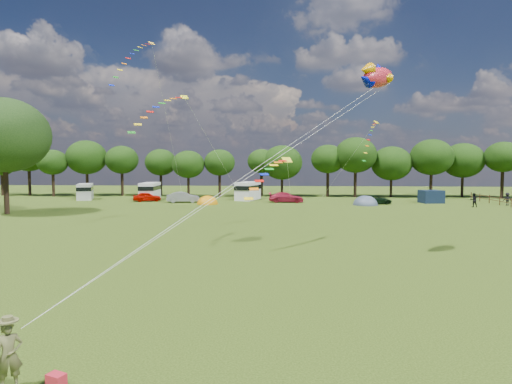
# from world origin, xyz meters

# --- Properties ---
(ground_plane) EXTENTS (180.00, 180.00, 0.00)m
(ground_plane) POSITION_xyz_m (0.00, 0.00, 0.00)
(ground_plane) COLOR black
(ground_plane) RESTS_ON ground
(tree_line) EXTENTS (102.98, 10.98, 10.27)m
(tree_line) POSITION_xyz_m (5.30, 54.99, 6.35)
(tree_line) COLOR black
(tree_line) RESTS_ON ground
(big_tree) EXTENTS (10.00, 10.00, 13.28)m
(big_tree) POSITION_xyz_m (-30.00, 28.00, 9.02)
(big_tree) COLOR black
(big_tree) RESTS_ON ground
(car_a) EXTENTS (4.60, 3.09, 1.43)m
(car_a) POSITION_xyz_m (-18.92, 44.80, 0.71)
(car_a) COLOR #AF0B00
(car_a) RESTS_ON ground
(car_b) EXTENTS (4.74, 2.58, 1.58)m
(car_b) POSITION_xyz_m (-12.97, 43.25, 0.79)
(car_b) COLOR gray
(car_b) RESTS_ON ground
(car_c) EXTENTS (5.01, 2.15, 1.50)m
(car_c) POSITION_xyz_m (2.31, 44.44, 0.75)
(car_c) COLOR #AF1F37
(car_c) RESTS_ON ground
(car_d) EXTENTS (4.51, 2.07, 1.23)m
(car_d) POSITION_xyz_m (15.15, 42.69, 0.61)
(car_d) COLOR black
(car_d) RESTS_ON ground
(campervan_a) EXTENTS (3.86, 5.60, 2.53)m
(campervan_a) POSITION_xyz_m (-29.97, 47.64, 1.36)
(campervan_a) COLOR #B9B9BB
(campervan_a) RESTS_ON ground
(campervan_b) EXTENTS (2.75, 5.73, 2.74)m
(campervan_b) POSITION_xyz_m (-19.37, 47.72, 1.47)
(campervan_b) COLOR silver
(campervan_b) RESTS_ON ground
(campervan_c) EXTENTS (3.97, 6.26, 2.85)m
(campervan_c) POSITION_xyz_m (-3.72, 48.59, 1.53)
(campervan_c) COLOR white
(campervan_c) RESTS_ON ground
(tent_orange) EXTENTS (3.10, 3.39, 2.42)m
(tent_orange) POSITION_xyz_m (-8.94, 41.07, 0.02)
(tent_orange) COLOR orange
(tent_orange) RESTS_ON ground
(tent_greyblue) EXTENTS (3.53, 3.86, 2.62)m
(tent_greyblue) POSITION_xyz_m (13.34, 41.08, 0.02)
(tent_greyblue) COLOR #445062
(tent_greyblue) RESTS_ON ground
(awning_navy) EXTENTS (3.35, 2.89, 1.87)m
(awning_navy) POSITION_xyz_m (23.58, 44.75, 0.94)
(awning_navy) COLOR #101E35
(awning_navy) RESTS_ON ground
(kite_flyer) EXTENTS (0.78, 0.72, 1.78)m
(kite_flyer) POSITION_xyz_m (-5.37, -8.91, 0.89)
(kite_flyer) COLOR brown
(kite_flyer) RESTS_ON ground
(kite_bag) EXTENTS (0.55, 0.46, 0.33)m
(kite_bag) POSITION_xyz_m (-4.24, -8.70, 0.17)
(kite_bag) COLOR red
(kite_bag) RESTS_ON ground
(fish_kite) EXTENTS (3.06, 3.15, 1.86)m
(fish_kite) POSITION_xyz_m (7.29, 7.46, 11.06)
(fish_kite) COLOR red
(fish_kite) RESTS_ON ground
(streamer_kite_a) EXTENTS (3.37, 5.64, 5.78)m
(streamer_kite_a) POSITION_xyz_m (-14.09, 26.62, 17.39)
(streamer_kite_a) COLOR yellow
(streamer_kite_a) RESTS_ON ground
(streamer_kite_b) EXTENTS (4.41, 4.69, 3.84)m
(streamer_kite_b) POSITION_xyz_m (-8.98, 18.92, 10.90)
(streamer_kite_b) COLOR yellow
(streamer_kite_b) RESTS_ON ground
(streamer_kite_c) EXTENTS (3.27, 4.93, 2.84)m
(streamer_kite_c) POSITION_xyz_m (0.99, 10.83, 5.34)
(streamer_kite_c) COLOR yellow
(streamer_kite_c) RESTS_ON ground
(walker_a) EXTENTS (0.93, 0.58, 1.88)m
(walker_a) POSITION_xyz_m (27.17, 39.05, 0.94)
(walker_a) COLOR black
(walker_a) RESTS_ON ground
(walker_b) EXTENTS (1.16, 0.55, 1.78)m
(walker_b) POSITION_xyz_m (32.77, 41.54, 0.89)
(walker_b) COLOR black
(walker_b) RESTS_ON ground
(streamer_kite_d) EXTENTS (2.58, 5.01, 4.25)m
(streamer_kite_d) POSITION_xyz_m (10.57, 24.29, 8.79)
(streamer_kite_d) COLOR yellow
(streamer_kite_d) RESTS_ON ground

